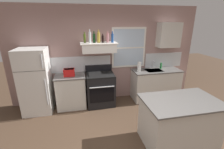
{
  "coord_description": "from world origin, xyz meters",
  "views": [
    {
      "loc": [
        -0.75,
        -2.2,
        2.27
      ],
      "look_at": [
        -0.05,
        1.2,
        1.1
      ],
      "focal_mm": 25.24,
      "sensor_mm": 36.0,
      "label": 1
    }
  ],
  "objects_px": {
    "bottle_olive_oil_square": "(85,38)",
    "kitchen_island": "(179,122)",
    "refrigerator": "(36,81)",
    "stove_range": "(100,89)",
    "bottle_clear_tall": "(90,37)",
    "bottle_rose_pink": "(108,38)",
    "bottle_dark_green_wine": "(94,38)",
    "bottle_blue_liqueur": "(112,38)",
    "paper_towel_roll": "(139,67)",
    "bottle_balsamic_dark": "(103,39)",
    "dish_soap_bottle": "(161,66)",
    "bottle_champagne_gold_foil": "(99,37)",
    "toaster": "(69,72)"
  },
  "relations": [
    {
      "from": "refrigerator",
      "to": "bottle_clear_tall",
      "type": "distance_m",
      "value": 1.77
    },
    {
      "from": "bottle_olive_oil_square",
      "to": "bottle_rose_pink",
      "type": "height_order",
      "value": "bottle_rose_pink"
    },
    {
      "from": "bottle_balsamic_dark",
      "to": "bottle_blue_liqueur",
      "type": "height_order",
      "value": "bottle_blue_liqueur"
    },
    {
      "from": "bottle_clear_tall",
      "to": "bottle_blue_liqueur",
      "type": "relative_size",
      "value": 1.21
    },
    {
      "from": "dish_soap_bottle",
      "to": "bottle_champagne_gold_foil",
      "type": "bearing_deg",
      "value": -178.23
    },
    {
      "from": "dish_soap_bottle",
      "to": "kitchen_island",
      "type": "bearing_deg",
      "value": -107.51
    },
    {
      "from": "bottle_rose_pink",
      "to": "dish_soap_bottle",
      "type": "relative_size",
      "value": 1.59
    },
    {
      "from": "bottle_rose_pink",
      "to": "dish_soap_bottle",
      "type": "xyz_separation_m",
      "value": [
        1.64,
        0.01,
        -0.87
      ]
    },
    {
      "from": "dish_soap_bottle",
      "to": "toaster",
      "type": "bearing_deg",
      "value": -177.3
    },
    {
      "from": "stove_range",
      "to": "kitchen_island",
      "type": "bearing_deg",
      "value": -55.1
    },
    {
      "from": "toaster",
      "to": "bottle_champagne_gold_foil",
      "type": "distance_m",
      "value": 1.19
    },
    {
      "from": "bottle_blue_liqueur",
      "to": "dish_soap_bottle",
      "type": "xyz_separation_m",
      "value": [
        1.52,
        0.09,
        -0.87
      ]
    },
    {
      "from": "bottle_olive_oil_square",
      "to": "bottle_blue_liqueur",
      "type": "height_order",
      "value": "bottle_blue_liqueur"
    },
    {
      "from": "refrigerator",
      "to": "bottle_olive_oil_square",
      "type": "height_order",
      "value": "bottle_olive_oil_square"
    },
    {
      "from": "bottle_dark_green_wine",
      "to": "bottle_rose_pink",
      "type": "distance_m",
      "value": 0.36
    },
    {
      "from": "bottle_champagne_gold_foil",
      "to": "bottle_rose_pink",
      "type": "xyz_separation_m",
      "value": [
        0.24,
        0.05,
        -0.02
      ]
    },
    {
      "from": "bottle_champagne_gold_foil",
      "to": "bottle_blue_liqueur",
      "type": "bearing_deg",
      "value": -4.66
    },
    {
      "from": "refrigerator",
      "to": "kitchen_island",
      "type": "xyz_separation_m",
      "value": [
        2.91,
        -1.79,
        -0.38
      ]
    },
    {
      "from": "stove_range",
      "to": "paper_towel_roll",
      "type": "height_order",
      "value": "paper_towel_roll"
    },
    {
      "from": "bottle_blue_liqueur",
      "to": "dish_soap_bottle",
      "type": "bearing_deg",
      "value": 3.27
    },
    {
      "from": "bottle_blue_liqueur",
      "to": "kitchen_island",
      "type": "height_order",
      "value": "bottle_blue_liqueur"
    },
    {
      "from": "stove_range",
      "to": "bottle_balsamic_dark",
      "type": "height_order",
      "value": "bottle_balsamic_dark"
    },
    {
      "from": "bottle_rose_pink",
      "to": "kitchen_island",
      "type": "xyz_separation_m",
      "value": [
        1.02,
        -1.94,
        -1.41
      ]
    },
    {
      "from": "bottle_champagne_gold_foil",
      "to": "bottle_clear_tall",
      "type": "bearing_deg",
      "value": -171.79
    },
    {
      "from": "toaster",
      "to": "dish_soap_bottle",
      "type": "distance_m",
      "value": 2.69
    },
    {
      "from": "bottle_balsamic_dark",
      "to": "bottle_dark_green_wine",
      "type": "bearing_deg",
      "value": 171.77
    },
    {
      "from": "refrigerator",
      "to": "bottle_balsamic_dark",
      "type": "relative_size",
      "value": 7.34
    },
    {
      "from": "refrigerator",
      "to": "bottle_blue_liqueur",
      "type": "distance_m",
      "value": 2.26
    },
    {
      "from": "bottle_olive_oil_square",
      "to": "paper_towel_roll",
      "type": "xyz_separation_m",
      "value": [
        1.5,
        -0.09,
        -0.82
      ]
    },
    {
      "from": "stove_range",
      "to": "bottle_dark_green_wine",
      "type": "xyz_separation_m",
      "value": [
        -0.11,
        0.12,
        1.4
      ]
    },
    {
      "from": "stove_range",
      "to": "bottle_rose_pink",
      "type": "relative_size",
      "value": 3.81
    },
    {
      "from": "toaster",
      "to": "bottle_rose_pink",
      "type": "height_order",
      "value": "bottle_rose_pink"
    },
    {
      "from": "bottle_champagne_gold_foil",
      "to": "bottle_rose_pink",
      "type": "bearing_deg",
      "value": 11.67
    },
    {
      "from": "bottle_balsamic_dark",
      "to": "paper_towel_roll",
      "type": "height_order",
      "value": "bottle_balsamic_dark"
    },
    {
      "from": "stove_range",
      "to": "bottle_clear_tall",
      "type": "relative_size",
      "value": 3.16
    },
    {
      "from": "toaster",
      "to": "bottle_olive_oil_square",
      "type": "bearing_deg",
      "value": 14.15
    },
    {
      "from": "stove_range",
      "to": "bottle_champagne_gold_foil",
      "type": "bearing_deg",
      "value": 90.22
    },
    {
      "from": "refrigerator",
      "to": "toaster",
      "type": "height_order",
      "value": "refrigerator"
    },
    {
      "from": "refrigerator",
      "to": "bottle_rose_pink",
      "type": "bearing_deg",
      "value": 4.61
    },
    {
      "from": "toaster",
      "to": "stove_range",
      "type": "distance_m",
      "value": 0.98
    },
    {
      "from": "refrigerator",
      "to": "paper_towel_roll",
      "type": "distance_m",
      "value": 2.8
    },
    {
      "from": "refrigerator",
      "to": "paper_towel_roll",
      "type": "relative_size",
      "value": 6.17
    },
    {
      "from": "bottle_rose_pink",
      "to": "kitchen_island",
      "type": "bearing_deg",
      "value": -62.27
    },
    {
      "from": "toaster",
      "to": "bottle_rose_pink",
      "type": "bearing_deg",
      "value": 6.46
    },
    {
      "from": "toaster",
      "to": "paper_towel_roll",
      "type": "height_order",
      "value": "paper_towel_roll"
    },
    {
      "from": "paper_towel_roll",
      "to": "bottle_balsamic_dark",
      "type": "bearing_deg",
      "value": 177.02
    },
    {
      "from": "bottle_olive_oil_square",
      "to": "bottle_clear_tall",
      "type": "height_order",
      "value": "bottle_clear_tall"
    },
    {
      "from": "stove_range",
      "to": "bottle_rose_pink",
      "type": "distance_m",
      "value": 1.43
    },
    {
      "from": "toaster",
      "to": "kitchen_island",
      "type": "relative_size",
      "value": 0.21
    },
    {
      "from": "bottle_olive_oil_square",
      "to": "kitchen_island",
      "type": "bearing_deg",
      "value": -50.1
    }
  ]
}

